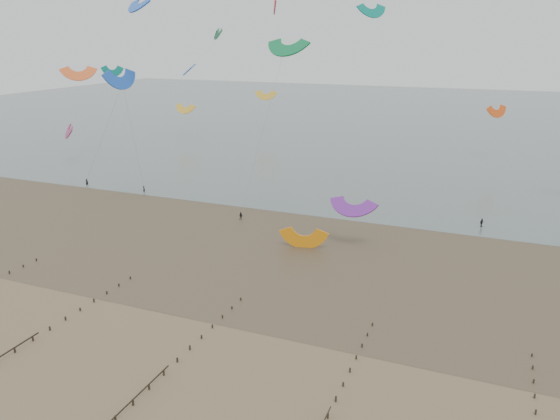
{
  "coord_description": "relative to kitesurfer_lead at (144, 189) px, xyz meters",
  "views": [
    {
      "loc": [
        33.85,
        -47.53,
        34.01
      ],
      "look_at": [
        3.23,
        28.0,
        8.0
      ],
      "focal_mm": 35.0,
      "sensor_mm": 36.0,
      "label": 1
    }
  ],
  "objects": [
    {
      "name": "grounded_kite",
      "position": [
        44.98,
        -18.11,
        -0.83
      ],
      "size": [
        7.76,
        6.52,
        3.81
      ],
      "primitive_type": null,
      "rotation": [
        1.54,
        0.0,
        0.18
      ],
      "color": "orange",
      "rests_on": "ground"
    },
    {
      "name": "kitesurfers",
      "position": [
        73.23,
        -1.33,
        0.06
      ],
      "size": [
        113.36,
        17.01,
        1.86
      ],
      "color": "black",
      "rests_on": "ground"
    },
    {
      "name": "kites_airborne",
      "position": [
        24.61,
        37.4,
        22.22
      ],
      "size": [
        255.27,
        118.8,
        41.71
      ],
      "color": "#088876",
      "rests_on": "ground"
    },
    {
      "name": "sea_and_shore",
      "position": [
        35.6,
        -17.1,
        -0.82
      ],
      "size": [
        500.0,
        665.0,
        0.03
      ],
      "color": "#475654",
      "rests_on": "ground"
    },
    {
      "name": "kitesurfer_lead",
      "position": [
        0.0,
        0.0,
        0.0
      ],
      "size": [
        0.72,
        0.63,
        1.65
      ],
      "primitive_type": "imported",
      "rotation": [
        0.0,
        0.0,
        2.66
      ],
      "color": "black",
      "rests_on": "ground"
    },
    {
      "name": "ground",
      "position": [
        39.67,
        -51.5,
        -0.83
      ],
      "size": [
        500.0,
        500.0,
        0.0
      ],
      "primitive_type": "plane",
      "color": "brown",
      "rests_on": "ground"
    }
  ]
}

